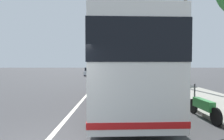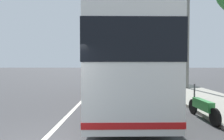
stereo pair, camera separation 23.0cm
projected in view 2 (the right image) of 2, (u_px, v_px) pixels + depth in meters
The scene contains 11 objects.
sidewalk_curb at pixel (185, 91), 14.07m from camera, with size 110.00×3.60×0.14m, color gray.
lane_divider_line at pixel (92, 91), 14.29m from camera, with size 110.00×0.16×0.01m, color silver.
coach_bus at pixel (120, 64), 9.73m from camera, with size 10.97×2.98×3.51m.
motorcycle_far_end at pixel (203, 107), 6.93m from camera, with size 2.17×0.31×1.25m.
car_far_distant at pixel (120, 76), 20.55m from camera, with size 4.29×1.93×1.59m.
car_side_street at pixel (93, 72), 33.94m from camera, with size 4.24×1.99×1.47m.
car_oncoming at pixel (120, 69), 52.86m from camera, with size 4.73×2.03×1.53m.
car_behind_bus at pixel (116, 71), 39.04m from camera, with size 4.08×1.98×1.37m.
roadside_tree_mid_block at pixel (160, 33), 21.09m from camera, with size 4.07×4.07×7.66m.
roadside_tree_far_block at pixel (154, 40), 26.75m from camera, with size 3.95×3.95×7.52m.
utility_pole at pixel (188, 35), 14.84m from camera, with size 0.27×0.27×8.72m, color slate.
Camera 2 is at (-4.18, -1.98, 2.04)m, focal length 30.12 mm.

